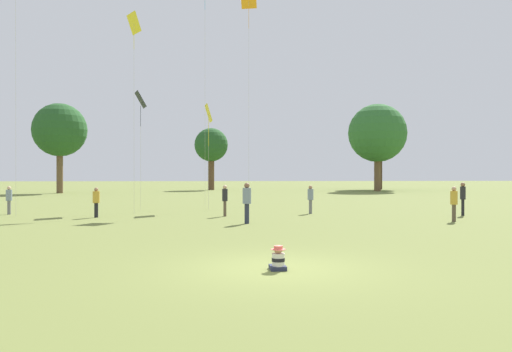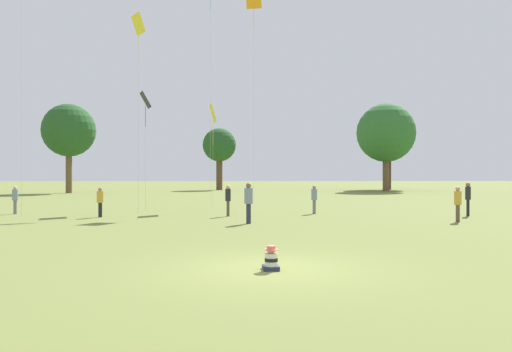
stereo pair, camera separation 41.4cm
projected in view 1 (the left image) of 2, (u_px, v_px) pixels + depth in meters
ground_plane at (277, 268)px, 11.63m from camera, size 300.00×300.00×0.00m
seated_toddler at (278, 259)px, 11.43m from camera, size 0.39×0.48×0.58m
person_standing_0 at (247, 199)px, 22.18m from camera, size 0.46×0.46×1.82m
person_standing_1 at (225, 197)px, 26.04m from camera, size 0.40×0.40×1.64m
person_standing_2 at (463, 195)px, 26.48m from camera, size 0.31×0.31×1.77m
person_standing_3 at (310, 197)px, 27.80m from camera, size 0.40×0.40×1.58m
person_standing_5 at (96, 200)px, 25.37m from camera, size 0.41×0.41×1.53m
person_standing_6 at (9, 198)px, 27.28m from camera, size 0.42×0.42×1.55m
person_standing_7 at (454, 201)px, 23.14m from camera, size 0.43×0.43×1.63m
kite_0 at (141, 102)px, 30.52m from camera, size 0.88×1.22×7.26m
kite_1 at (134, 28)px, 27.87m from camera, size 0.96×1.15×11.19m
kite_3 at (208, 115)px, 31.11m from camera, size 0.52×1.17×6.56m
kite_5 at (249, 8)px, 34.23m from camera, size 1.13×0.64×14.65m
distant_tree_0 at (379, 135)px, 72.38m from camera, size 7.50×7.50×11.66m
distant_tree_1 at (211, 146)px, 70.09m from camera, size 4.70×4.70×8.71m
distant_tree_2 at (377, 133)px, 65.28m from camera, size 7.60×7.60×11.42m
distant_tree_3 at (60, 130)px, 57.97m from camera, size 6.18×6.18×10.47m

